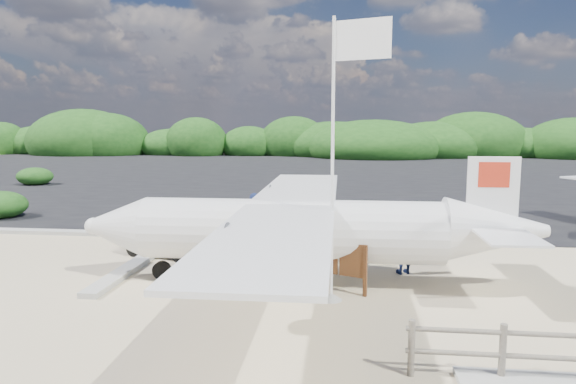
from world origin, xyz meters
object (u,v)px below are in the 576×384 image
Objects in this scene: crew_a at (254,220)px; crew_b at (327,227)px; aircraft_small at (240,169)px; baggage_cart at (166,256)px; crew_c at (405,247)px; signboard at (338,292)px; aircraft_large at (457,180)px; flagpole at (331,300)px.

crew_b is (2.55, -0.12, -0.17)m from crew_a.
baggage_cart is at bearing 71.11° from aircraft_small.
crew_c is 34.82m from aircraft_small.
baggage_cart is at bearing 174.39° from signboard.
crew_c is (2.35, -2.61, -0.01)m from crew_b.
aircraft_large reaches higher than signboard.
crew_a is at bearing -11.84° from crew_b.
flagpole is 36.56m from aircraft_small.
aircraft_small is at bearing 114.79° from baggage_cart.
crew_a is at bearing 47.66° from baggage_cart.
crew_b is at bearing 93.56° from flagpole.
signboard is 2.73m from crew_c.
baggage_cart is 0.17× the size of aircraft_large.
aircraft_small is at bearing -91.11° from crew_c.
baggage_cart is at bearing 146.77° from flagpole.
crew_c is (4.89, -2.73, -0.18)m from crew_a.
aircraft_large is (8.58, 27.68, 0.00)m from signboard.
crew_c reaches higher than aircraft_small.
crew_b is at bearing 32.72° from baggage_cart.
crew_c is at bearing 50.64° from flagpole.
aircraft_small is (-4.28, 31.59, 0.00)m from baggage_cart.
signboard is 1.04× the size of crew_c.
signboard is 0.21× the size of aircraft_small.
aircraft_small reaches higher than signboard.
crew_a is at bearing 118.84° from flagpole.
crew_b is 3.51m from crew_c.
baggage_cart is 6.61m from flagpole.
signboard is 1.03× the size of crew_b.
flagpole is at bearing 84.34° from crew_b.
aircraft_small is (-11.84, 32.74, -0.78)m from crew_c.
crew_a is 25.88m from aircraft_large.
aircraft_large is (6.71, 25.84, -0.78)m from crew_c.
flagpole reaches higher than aircraft_small.
signboard is 28.98m from aircraft_large.
flagpole is at bearing -82.81° from signboard.
flagpole is 4.25× the size of crew_b.
signboard is (5.70, -2.99, 0.00)m from baggage_cart.
aircraft_large reaches higher than baggage_cart.
crew_a is at bearing -50.10° from crew_c.
crew_a is (-2.86, 5.20, 0.96)m from flagpole.
crew_b is at bearing -169.58° from crew_a.
flagpole is 0.65m from signboard.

